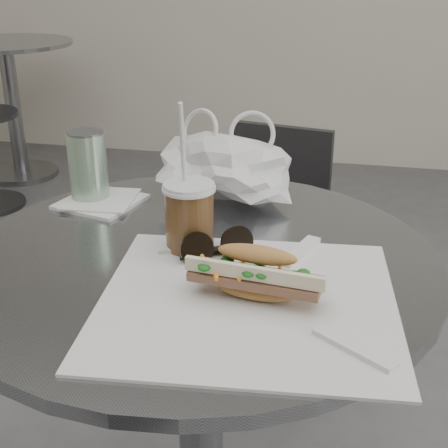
% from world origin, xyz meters
% --- Properties ---
extents(cafe_table, '(0.76, 0.76, 0.74)m').
position_xyz_m(cafe_table, '(0.00, 0.20, 0.47)').
color(cafe_table, slate).
rests_on(cafe_table, ground).
extents(bg_table, '(0.70, 0.70, 0.74)m').
position_xyz_m(bg_table, '(-1.60, 2.40, 0.47)').
color(bg_table, slate).
rests_on(bg_table, ground).
extents(chair_far, '(0.38, 0.41, 0.72)m').
position_xyz_m(chair_far, '(-0.00, 0.94, 0.32)').
color(chair_far, '#2E2E31').
rests_on(chair_far, ground).
extents(sandwich_paper, '(0.43, 0.41, 0.00)m').
position_xyz_m(sandwich_paper, '(0.10, 0.07, 0.74)').
color(sandwich_paper, white).
rests_on(sandwich_paper, cafe_table).
extents(banh_mi, '(0.23, 0.11, 0.08)m').
position_xyz_m(banh_mi, '(0.11, 0.08, 0.78)').
color(banh_mi, '#B58544').
rests_on(banh_mi, sandwich_paper).
extents(iced_coffee, '(0.08, 0.08, 0.24)m').
position_xyz_m(iced_coffee, '(-0.02, 0.21, 0.80)').
color(iced_coffee, brown).
rests_on(iced_coffee, cafe_table).
extents(sunglasses, '(0.11, 0.08, 0.05)m').
position_xyz_m(sunglasses, '(0.03, 0.19, 0.76)').
color(sunglasses, black).
rests_on(sunglasses, cafe_table).
extents(plastic_bag, '(0.27, 0.22, 0.12)m').
position_xyz_m(plastic_bag, '(-0.01, 0.44, 0.80)').
color(plastic_bag, silver).
rests_on(plastic_bag, cafe_table).
extents(napkin_stack, '(0.16, 0.16, 0.01)m').
position_xyz_m(napkin_stack, '(-0.23, 0.37, 0.74)').
color(napkin_stack, white).
rests_on(napkin_stack, cafe_table).
extents(drink_can, '(0.07, 0.07, 0.14)m').
position_xyz_m(drink_can, '(-0.26, 0.38, 0.81)').
color(drink_can, '#54905B').
rests_on(drink_can, cafe_table).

